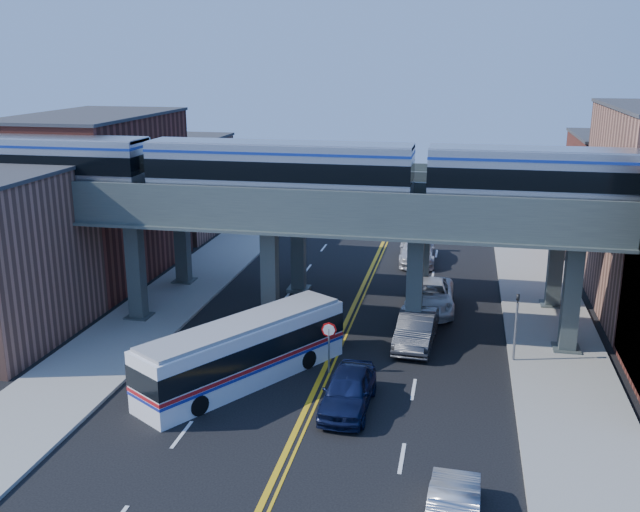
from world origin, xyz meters
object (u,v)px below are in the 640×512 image
object	(u,v)px
car_parked_curb	(453,509)
car_lane_a	(348,390)
transit_train	(279,169)
car_lane_b	(416,329)
stop_sign	(329,339)
traffic_signal	(516,320)
transit_bus	(244,352)
car_lane_d	(417,249)
car_lane_c	(430,296)

from	to	relation	value
car_parked_curb	car_lane_a	bearing A→B (deg)	-56.43
car_lane_a	transit_train	bearing A→B (deg)	122.76
car_lane_a	car_lane_b	size ratio (longest dim) A/B	0.94
stop_sign	traffic_signal	size ratio (longest dim) A/B	0.64
transit_train	stop_sign	world-z (taller)	transit_train
transit_bus	car_parked_curb	xyz separation A→B (m)	(9.95, -9.29, -0.69)
car_lane_a	car_lane_d	distance (m)	24.03
transit_train	transit_bus	distance (m)	10.17
car_lane_d	car_parked_curb	distance (m)	31.75
traffic_signal	car_lane_d	size ratio (longest dim) A/B	0.65
transit_train	traffic_signal	distance (m)	14.44
car_lane_c	car_parked_curb	xyz separation A→B (m)	(1.88, -21.05, -0.09)
transit_bus	car_lane_d	xyz separation A→B (m)	(6.56, 22.28, -0.56)
car_lane_c	car_lane_d	size ratio (longest dim) A/B	1.00
traffic_signal	car_parked_curb	world-z (taller)	traffic_signal
stop_sign	car_lane_b	xyz separation A→B (m)	(3.92, 4.42, -0.87)
car_lane_b	car_lane_c	size ratio (longest dim) A/B	0.86
traffic_signal	car_lane_c	distance (m)	8.54
car_lane_d	car_parked_curb	bearing A→B (deg)	-87.32
traffic_signal	car_lane_a	distance (m)	9.89
car_parked_curb	car_lane_b	bearing A→B (deg)	-79.80
car_lane_c	car_parked_curb	distance (m)	21.13
transit_train	traffic_signal	world-z (taller)	transit_train
car_lane_d	traffic_signal	bearing A→B (deg)	-74.36
stop_sign	car_lane_a	bearing A→B (deg)	-66.20
stop_sign	car_lane_b	distance (m)	5.97
car_lane_b	car_lane_d	size ratio (longest dim) A/B	0.86
car_parked_curb	stop_sign	bearing A→B (deg)	-58.78
transit_bus	car_lane_c	bearing A→B (deg)	-2.00
transit_train	car_lane_d	bearing A→B (deg)	67.42
car_lane_a	car_lane_c	bearing A→B (deg)	79.34
stop_sign	traffic_signal	distance (m)	9.41
car_lane_d	transit_bus	bearing A→B (deg)	-109.85
traffic_signal	transit_bus	size ratio (longest dim) A/B	0.38
stop_sign	car_lane_b	size ratio (longest dim) A/B	0.49
car_lane_b	car_parked_curb	distance (m)	15.57
transit_train	car_lane_a	bearing A→B (deg)	-58.41
stop_sign	traffic_signal	xyz separation A→B (m)	(8.90, 3.00, 0.54)
stop_sign	car_lane_b	world-z (taller)	stop_sign
transit_train	car_parked_curb	distance (m)	20.56
car_lane_b	car_lane_d	distance (m)	16.21
car_lane_a	car_lane_b	distance (m)	8.19
transit_train	car_lane_c	size ratio (longest dim) A/B	7.00
traffic_signal	car_lane_c	world-z (taller)	traffic_signal
stop_sign	car_lane_c	size ratio (longest dim) A/B	0.42
car_lane_b	transit_bus	bearing A→B (deg)	-137.99
car_lane_a	traffic_signal	bearing A→B (deg)	42.03
car_lane_b	car_parked_curb	xyz separation A→B (m)	(2.28, -15.40, -0.11)
stop_sign	transit_train	bearing A→B (deg)	126.25
stop_sign	transit_bus	size ratio (longest dim) A/B	0.24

